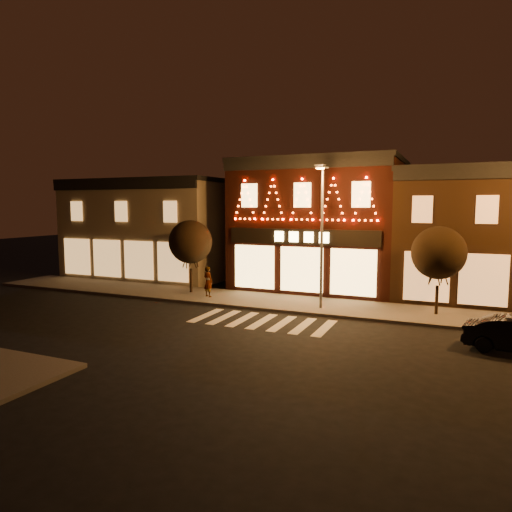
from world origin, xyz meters
The scene contains 9 objects.
ground centered at (0.00, 0.00, 0.00)m, with size 120.00×120.00×0.00m, color black.
sidewalk_far centered at (2.00, 8.00, 0.07)m, with size 44.00×4.00×0.15m, color #47423D.
building_left centered at (-13.00, 13.99, 3.66)m, with size 12.20×8.28×7.30m.
building_pulp centered at (0.00, 13.98, 4.16)m, with size 10.20×8.34×8.30m.
building_right_a centered at (9.50, 13.99, 3.76)m, with size 9.20×8.28×7.50m.
streetlamp_mid centered at (1.94, 7.08, 4.39)m, with size 0.59×1.66×7.22m.
tree_left centered at (-6.53, 8.37, 3.22)m, with size 2.62×2.62×4.38m.
tree_right centered at (7.43, 8.18, 3.14)m, with size 2.55×2.55×4.27m.
pedestrian centered at (-4.86, 7.51, 1.04)m, with size 0.65×0.42×1.77m, color gray.
Camera 1 is at (8.11, -15.39, 5.39)m, focal length 32.24 mm.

